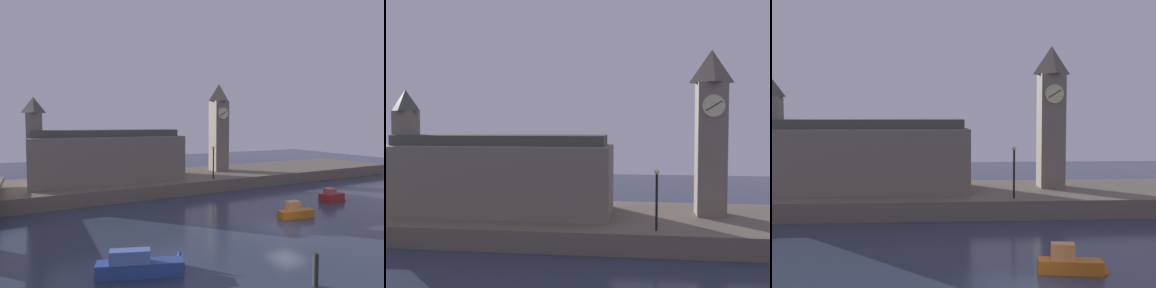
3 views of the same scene
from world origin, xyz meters
TOP-DOWN VIEW (x-y plane):
  - ground_plane at (0.00, 0.00)m, footprint 120.00×120.00m
  - far_embankment at (0.00, 20.00)m, footprint 70.00×12.00m
  - clock_tower at (6.60, 21.03)m, footprint 2.40×2.44m
  - parliament_hall at (-10.06, 20.00)m, footprint 17.63×6.74m
  - streetlamp at (2.28, 15.30)m, footprint 0.36×0.36m
  - mooring_post_left at (-5.21, -7.58)m, footprint 0.29×0.29m
  - boat_dinghy_red at (11.15, 4.68)m, footprint 3.32×1.53m
  - boat_patrol_orange at (3.10, 1.88)m, footprint 3.79×1.45m
  - boat_tour_blue at (-12.64, -2.34)m, footprint 5.37×2.52m

SIDE VIEW (x-z plane):
  - ground_plane at x=0.00m, z-range 0.00..0.00m
  - boat_patrol_orange at x=3.10m, z-range -0.28..1.29m
  - boat_dinghy_red at x=11.15m, z-range -0.20..1.24m
  - boat_tour_blue at x=-12.64m, z-range -0.29..1.42m
  - far_embankment at x=0.00m, z-range 0.00..1.50m
  - mooring_post_left at x=-5.21m, z-range 0.00..1.75m
  - streetlamp at x=2.28m, z-range 1.99..6.09m
  - parliament_hall at x=-10.06m, z-range -0.40..9.41m
  - clock_tower at x=6.60m, z-range 1.71..14.41m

